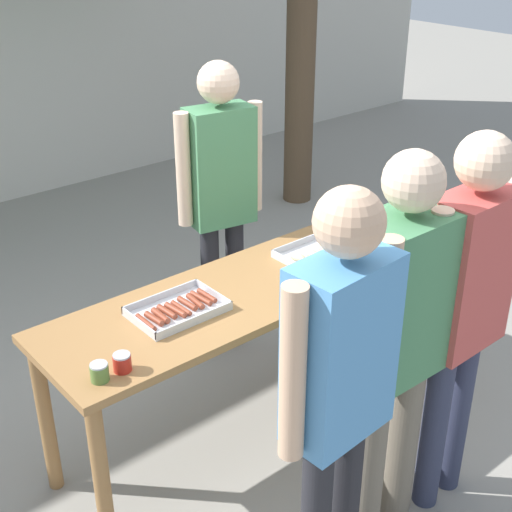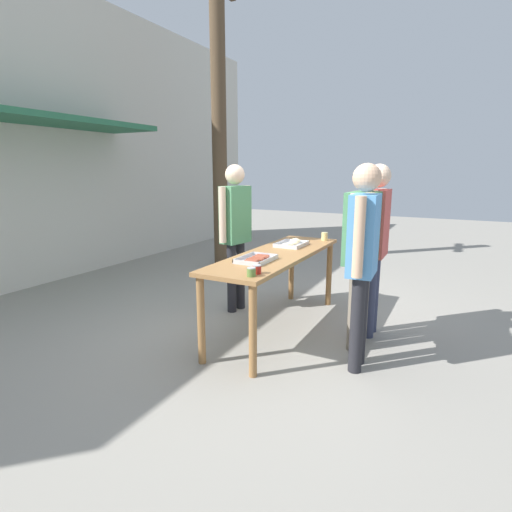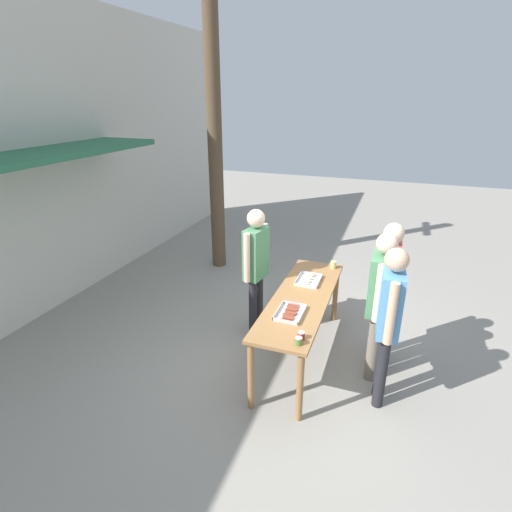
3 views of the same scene
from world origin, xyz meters
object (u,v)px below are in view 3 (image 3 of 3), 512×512
beer_cup (333,265)px  person_server_behind_table (256,261)px  condiment_jar_ketchup (301,335)px  utility_pole (214,120)px  person_customer_waiting_in_line (381,295)px  food_tray_buns (309,279)px  condiment_jar_mustard (299,341)px  person_customer_with_cup (388,280)px  person_customer_holding_hotdog (389,314)px  food_tray_sausages (290,313)px

beer_cup → person_server_behind_table: (-0.65, 0.91, 0.18)m
condiment_jar_ketchup → utility_pole: bearing=36.8°
person_customer_waiting_in_line → utility_pole: (2.39, 3.12, 1.67)m
food_tray_buns → condiment_jar_mustard: 1.45m
utility_pole → beer_cup: bearing=-119.9°
beer_cup → utility_pole: (1.40, 2.43, 1.80)m
food_tray_buns → utility_pole: 3.45m
utility_pole → person_customer_waiting_in_line: bearing=-127.5°
beer_cup → person_customer_with_cup: bearing=-130.8°
food_tray_buns → person_customer_with_cup: (-0.12, -0.97, 0.20)m
beer_cup → condiment_jar_mustard: bearing=-179.9°
person_customer_with_cup → person_server_behind_table: bearing=-90.6°
person_customer_holding_hotdog → utility_pole: size_ratio=0.34×
person_customer_holding_hotdog → utility_pole: 4.60m
food_tray_sausages → beer_cup: bearing=-9.0°
condiment_jar_mustard → condiment_jar_ketchup: (0.10, -0.00, 0.00)m
food_tray_buns → person_customer_waiting_in_line: 1.04m
condiment_jar_ketchup → food_tray_buns: bearing=9.8°
person_customer_waiting_in_line → food_tray_sausages: bearing=-63.7°
person_customer_holding_hotdog → person_customer_with_cup: person_customer_with_cup is taller
person_server_behind_table → person_customer_holding_hotdog: size_ratio=1.00×
condiment_jar_mustard → person_customer_with_cup: size_ratio=0.04×
beer_cup → food_tray_sausages: bearing=171.0°
condiment_jar_mustard → person_customer_with_cup: 1.52m
condiment_jar_mustard → beer_cup: 1.95m
beer_cup → person_server_behind_table: bearing=125.3°
beer_cup → utility_pole: size_ratio=0.02×
person_customer_holding_hotdog → utility_pole: (2.84, 3.23, 1.64)m
condiment_jar_mustard → person_customer_holding_hotdog: (0.51, -0.79, 0.18)m
person_server_behind_table → person_customer_with_cup: bearing=-79.6°
food_tray_sausages → condiment_jar_mustard: condiment_jar_mustard is taller
food_tray_sausages → beer_cup: 1.45m
food_tray_buns → utility_pole: utility_pole is taller
person_customer_with_cup → person_customer_waiting_in_line: person_customer_with_cup is taller
person_server_behind_table → person_customer_waiting_in_line: 1.64m
condiment_jar_ketchup → person_customer_waiting_in_line: size_ratio=0.04×
food_tray_sausages → person_customer_with_cup: size_ratio=0.23×
person_customer_holding_hotdog → person_customer_waiting_in_line: bearing=-170.1°
condiment_jar_mustard → person_customer_holding_hotdog: size_ratio=0.04×
condiment_jar_ketchup → person_customer_waiting_in_line: 1.11m
condiment_jar_ketchup → person_customer_holding_hotdog: (0.41, -0.79, 0.18)m
condiment_jar_ketchup → utility_pole: (3.25, 2.43, 1.82)m
condiment_jar_ketchup → person_customer_with_cup: bearing=-31.4°
food_tray_sausages → person_server_behind_table: (0.78, 0.69, 0.22)m
food_tray_sausages → person_customer_with_cup: (0.79, -0.97, 0.21)m
person_server_behind_table → utility_pole: (2.04, 1.51, 1.62)m
condiment_jar_mustard → person_customer_waiting_in_line: (0.96, -0.69, 0.15)m
food_tray_buns → condiment_jar_ketchup: size_ratio=5.24×
food_tray_buns → person_server_behind_table: size_ratio=0.22×
condiment_jar_mustard → person_server_behind_table: 1.61m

